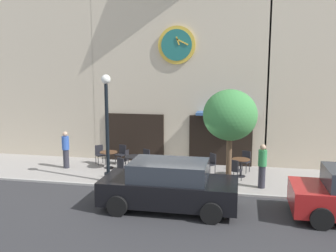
% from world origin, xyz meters
% --- Properties ---
extents(ground_plane, '(27.78, 9.72, 0.13)m').
position_xyz_m(ground_plane, '(0.00, -0.74, -0.02)').
color(ground_plane, gray).
extents(clock_building, '(8.25, 3.86, 11.19)m').
position_xyz_m(clock_building, '(-0.60, 5.37, 5.78)').
color(clock_building, beige).
rests_on(clock_building, ground_plane).
extents(neighbor_building_left, '(6.26, 4.30, 15.73)m').
position_xyz_m(neighbor_building_left, '(-7.85, 6.26, 7.86)').
color(neighbor_building_left, beige).
rests_on(neighbor_building_left, ground_plane).
extents(street_lamp, '(0.36, 0.36, 4.22)m').
position_xyz_m(street_lamp, '(-2.74, 0.66, 2.14)').
color(street_lamp, black).
rests_on(street_lamp, ground_plane).
extents(street_tree, '(1.94, 1.75, 3.72)m').
position_xyz_m(street_tree, '(1.97, 0.56, 2.77)').
color(street_tree, brown).
rests_on(street_tree, ground_plane).
extents(cafe_table_leftmost, '(0.78, 0.78, 0.75)m').
position_xyz_m(cafe_table_leftmost, '(-3.42, 2.52, 0.56)').
color(cafe_table_leftmost, black).
rests_on(cafe_table_leftmost, ground_plane).
extents(cafe_table_center_right, '(0.77, 0.77, 0.77)m').
position_xyz_m(cafe_table_center_right, '(-2.03, 1.87, 0.57)').
color(cafe_table_center_right, black).
rests_on(cafe_table_center_right, ground_plane).
extents(cafe_table_rightmost, '(0.72, 0.72, 0.72)m').
position_xyz_m(cafe_table_rightmost, '(0.48, 1.94, 0.51)').
color(cafe_table_rightmost, black).
rests_on(cafe_table_rightmost, ground_plane).
extents(cafe_table_near_curb, '(0.74, 0.74, 0.75)m').
position_xyz_m(cafe_table_near_curb, '(2.41, 2.36, 0.54)').
color(cafe_table_near_curb, black).
rests_on(cafe_table_near_curb, ground_plane).
extents(cafe_chair_facing_wall, '(0.54, 0.54, 0.90)m').
position_xyz_m(cafe_chair_facing_wall, '(-1.76, 2.63, 0.53)').
color(cafe_chair_facing_wall, black).
rests_on(cafe_chair_facing_wall, ground_plane).
extents(cafe_chair_under_awning, '(0.43, 0.43, 0.90)m').
position_xyz_m(cafe_chair_under_awning, '(-2.60, 2.35, 0.53)').
color(cafe_chair_under_awning, black).
rests_on(cafe_chair_under_awning, ground_plane).
extents(cafe_chair_by_entrance, '(0.57, 0.57, 0.90)m').
position_xyz_m(cafe_chair_by_entrance, '(1.18, 2.41, 0.53)').
color(cafe_chair_by_entrance, black).
rests_on(cafe_chair_by_entrance, ground_plane).
extents(cafe_chair_left_end, '(0.55, 0.55, 0.90)m').
position_xyz_m(cafe_chair_left_end, '(-2.28, 1.05, 0.53)').
color(cafe_chair_left_end, black).
rests_on(cafe_chair_left_end, ground_plane).
extents(cafe_chair_curbside, '(0.51, 0.51, 0.90)m').
position_xyz_m(cafe_chair_curbside, '(-3.09, 3.33, 0.53)').
color(cafe_chair_curbside, black).
rests_on(cafe_chair_curbside, ground_plane).
extents(cafe_chair_right_end, '(0.54, 0.54, 0.90)m').
position_xyz_m(cafe_chair_right_end, '(2.18, 1.62, 0.53)').
color(cafe_chair_right_end, black).
rests_on(cafe_chair_right_end, ground_plane).
extents(cafe_chair_corner, '(0.53, 0.53, 0.90)m').
position_xyz_m(cafe_chair_corner, '(2.60, 3.16, 0.53)').
color(cafe_chair_corner, black).
rests_on(cafe_chair_corner, ground_plane).
extents(cafe_chair_outer, '(0.56, 0.56, 0.90)m').
position_xyz_m(cafe_chair_outer, '(-4.07, 3.07, 0.53)').
color(cafe_chair_outer, black).
rests_on(cafe_chair_outer, ground_plane).
extents(pedestrian_green, '(0.42, 0.42, 1.67)m').
position_xyz_m(pedestrian_green, '(3.19, 1.06, 0.86)').
color(pedestrian_green, '#2D2D38').
rests_on(pedestrian_green, ground_plane).
extents(pedestrian_blue, '(0.44, 0.44, 1.67)m').
position_xyz_m(pedestrian_blue, '(-5.31, 2.16, 0.86)').
color(pedestrian_blue, '#2D2D38').
rests_on(pedestrian_blue, ground_plane).
extents(parked_car_black, '(4.30, 2.02, 1.55)m').
position_xyz_m(parked_car_black, '(0.18, -1.63, 0.76)').
color(parked_car_black, black).
rests_on(parked_car_black, ground_plane).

